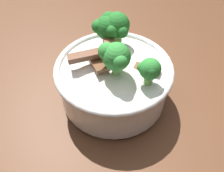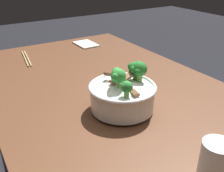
{
  "view_description": "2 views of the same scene",
  "coord_description": "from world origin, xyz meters",
  "px_view_note": "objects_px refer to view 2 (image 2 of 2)",
  "views": [
    {
      "loc": [
        -0.09,
        0.34,
        1.14
      ],
      "look_at": [
        -0.04,
        0.04,
        0.81
      ],
      "focal_mm": 37.62,
      "sensor_mm": 36.0,
      "label": 1
    },
    {
      "loc": [
        -0.64,
        0.44,
        1.2
      ],
      "look_at": [
        -0.01,
        0.06,
        0.84
      ],
      "focal_mm": 42.0,
      "sensor_mm": 36.0,
      "label": 2
    }
  ],
  "objects_px": {
    "rice_bowl": "(123,93)",
    "folded_napkin": "(86,44)",
    "drinking_glass": "(213,169)",
    "chopsticks_pair": "(26,58)"
  },
  "relations": [
    {
      "from": "drinking_glass",
      "to": "folded_napkin",
      "type": "height_order",
      "value": "drinking_glass"
    },
    {
      "from": "chopsticks_pair",
      "to": "folded_napkin",
      "type": "height_order",
      "value": "folded_napkin"
    },
    {
      "from": "chopsticks_pair",
      "to": "folded_napkin",
      "type": "relative_size",
      "value": 1.6
    },
    {
      "from": "chopsticks_pair",
      "to": "drinking_glass",
      "type": "bearing_deg",
      "value": -173.09
    },
    {
      "from": "drinking_glass",
      "to": "folded_napkin",
      "type": "xyz_separation_m",
      "value": [
        1.05,
        -0.23,
        -0.04
      ]
    },
    {
      "from": "rice_bowl",
      "to": "folded_napkin",
      "type": "relative_size",
      "value": 1.47
    },
    {
      "from": "rice_bowl",
      "to": "chopsticks_pair",
      "type": "bearing_deg",
      "value": 12.09
    },
    {
      "from": "folded_napkin",
      "to": "chopsticks_pair",
      "type": "bearing_deg",
      "value": 99.4
    },
    {
      "from": "chopsticks_pair",
      "to": "folded_napkin",
      "type": "bearing_deg",
      "value": -80.6
    },
    {
      "from": "rice_bowl",
      "to": "drinking_glass",
      "type": "bearing_deg",
      "value": 177.51
    }
  ]
}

